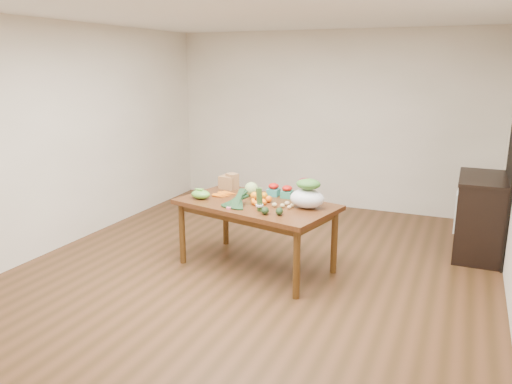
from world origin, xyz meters
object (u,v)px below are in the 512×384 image
at_px(kale_bunch, 235,199).
at_px(asparagus_bundle, 260,199).
at_px(dining_table, 256,235).
at_px(cabinet, 479,216).
at_px(salad_bag, 307,195).
at_px(paper_bag, 228,181).
at_px(mandarin_cluster, 259,201).
at_px(cabbage, 251,189).

height_order(kale_bunch, asparagus_bundle, asparagus_bundle).
relative_size(dining_table, asparagus_bundle, 6.68).
height_order(cabinet, salad_bag, salad_bag).
relative_size(paper_bag, mandarin_cluster, 1.47).
relative_size(dining_table, paper_bag, 6.32).
height_order(asparagus_bundle, salad_bag, salad_bag).
relative_size(dining_table, kale_bunch, 4.17).
bearing_deg(kale_bunch, cabbage, 106.20).
xyz_separation_m(cabbage, kale_bunch, (0.03, -0.49, 0.00)).
distance_m(dining_table, kale_bunch, 0.54).
bearing_deg(cabbage, dining_table, -55.77).
xyz_separation_m(mandarin_cluster, asparagus_bundle, (0.11, -0.23, 0.08)).
relative_size(cabbage, kale_bunch, 0.39).
xyz_separation_m(mandarin_cluster, salad_bag, (0.51, 0.08, 0.10)).
distance_m(cabinet, kale_bunch, 2.93).
relative_size(dining_table, cabinet, 1.64).
bearing_deg(cabbage, kale_bunch, -86.83).
bearing_deg(cabinet, asparagus_bundle, -140.51).
distance_m(cabinet, mandarin_cluster, 2.66).
relative_size(mandarin_cluster, salad_bag, 0.50).
bearing_deg(cabbage, salad_bag, -17.40).
distance_m(asparagus_bundle, salad_bag, 0.51).
relative_size(paper_bag, kale_bunch, 0.66).
height_order(mandarin_cluster, salad_bag, salad_bag).
bearing_deg(dining_table, cabbage, 137.27).
xyz_separation_m(dining_table, asparagus_bundle, (0.16, -0.29, 0.50)).
distance_m(dining_table, cabbage, 0.54).
relative_size(cabbage, mandarin_cluster, 0.86).
bearing_deg(paper_bag, cabinet, 19.52).
height_order(dining_table, asparagus_bundle, asparagus_bundle).
distance_m(cabbage, mandarin_cluster, 0.38).
bearing_deg(cabbage, paper_bag, 154.19).
bearing_deg(salad_bag, paper_bag, 159.61).
distance_m(cabbage, salad_bag, 0.77).
bearing_deg(cabinet, paper_bag, -160.48).
relative_size(cabinet, salad_bag, 2.83).
xyz_separation_m(cabinet, paper_bag, (-2.79, -0.99, 0.37)).
distance_m(mandarin_cluster, salad_bag, 0.52).
xyz_separation_m(kale_bunch, asparagus_bundle, (0.30, -0.05, 0.05)).
relative_size(asparagus_bundle, salad_bag, 0.69).
bearing_deg(dining_table, asparagus_bundle, -48.36).
distance_m(mandarin_cluster, asparagus_bundle, 0.27).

